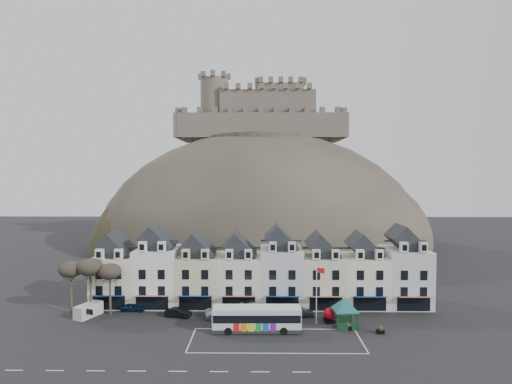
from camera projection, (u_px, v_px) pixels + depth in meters
The scene contains 21 objects.
ground at pixel (260, 344), 50.30m from camera, with size 300.00×300.00×0.00m, color black.
coach_bay_markings at pixel (276, 340), 51.52m from camera, with size 22.00×7.50×0.01m, color silver.
townhouse_terrace at pixel (261, 272), 66.01m from camera, with size 54.40×9.35×11.80m.
castle_hill at pixel (265, 245), 119.15m from camera, with size 100.00×76.00×68.00m.
castle at pixel (262, 114), 124.30m from camera, with size 50.20×22.20×22.00m.
tree_left_far at pixel (71, 270), 60.84m from camera, with size 3.61×3.61×8.24m.
tree_left_mid at pixel (90, 267), 60.78m from camera, with size 3.78×3.78×8.64m.
tree_left_near at pixel (110, 272), 60.78m from camera, with size 3.43×3.43×7.84m.
bus at pixel (257, 318), 54.46m from camera, with size 12.03×3.01×3.38m.
bus_shelter at pixel (345, 304), 55.88m from camera, with size 6.53×6.53×4.16m.
red_buoy at pixel (329, 315), 57.71m from camera, with size 1.73×1.73×2.14m.
flagpole at pixel (317, 291), 56.86m from camera, with size 1.14×0.54×8.44m.
white_van at pixel (89, 310), 60.07m from camera, with size 3.33×4.59×1.92m.
planter_west at pixel (347, 326), 54.93m from camera, with size 1.20×0.80×1.14m.
planter_east at pixel (380, 330), 53.69m from camera, with size 1.10×0.73×1.05m.
car_navy at pixel (133, 307), 62.51m from camera, with size 1.55×3.85×1.31m, color #0B1A39.
car_black at pixel (178, 313), 59.91m from camera, with size 1.40×4.00×1.32m, color black.
car_silver at pixel (223, 312), 59.82m from camera, with size 2.56×5.47×1.54m, color #B6B9BF.
car_white at pixel (258, 308), 61.47m from camera, with size 2.19×5.38×1.56m, color white.
car_maroon at pixel (292, 311), 60.63m from camera, with size 1.60×3.99×1.36m, color #510E04.
car_charcoal at pixel (300, 312), 60.10m from camera, with size 1.42×4.08×1.34m, color black.
Camera 1 is at (0.07, -49.37, 21.52)m, focal length 28.00 mm.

